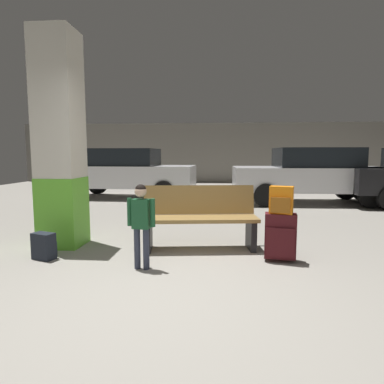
{
  "coord_description": "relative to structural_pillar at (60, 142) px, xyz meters",
  "views": [
    {
      "loc": [
        0.54,
        -2.93,
        1.33
      ],
      "look_at": [
        0.18,
        1.3,
        0.85
      ],
      "focal_mm": 31.03,
      "sensor_mm": 36.0,
      "label": 1
    }
  ],
  "objects": [
    {
      "name": "suitcase",
      "position": [
        3.04,
        -0.49,
        -1.2
      ],
      "size": [
        0.41,
        0.28,
        0.6
      ],
      "color": "#471419",
      "rests_on": "ground_plane"
    },
    {
      "name": "garage_back_wall",
      "position": [
        1.75,
        11.18,
        -0.12
      ],
      "size": [
        18.0,
        0.12,
        2.8
      ],
      "primitive_type": "cube",
      "color": "gray",
      "rests_on": "ground_plane"
    },
    {
      "name": "bench",
      "position": [
        2.01,
        0.0,
        -1.07
      ],
      "size": [
        1.65,
        0.72,
        0.89
      ],
      "color": "#9E7A42",
      "rests_on": "ground_plane"
    },
    {
      "name": "backpack_bright",
      "position": [
        3.04,
        -0.49,
        -0.75
      ],
      "size": [
        0.31,
        0.25,
        0.34
      ],
      "color": "orange",
      "rests_on": "suitcase"
    },
    {
      "name": "parked_car_near",
      "position": [
        4.77,
        4.7,
        -0.71
      ],
      "size": [
        4.13,
        1.87,
        1.51
      ],
      "color": "silver",
      "rests_on": "ground_plane"
    },
    {
      "name": "child",
      "position": [
        1.38,
        -0.92,
        -0.9
      ],
      "size": [
        0.34,
        0.21,
        1.0
      ],
      "color": "#33384C",
      "rests_on": "ground_plane"
    },
    {
      "name": "parked_car_far",
      "position": [
        -0.6,
        5.42,
        -0.71
      ],
      "size": [
        4.15,
        1.9,
        1.51
      ],
      "color": "silver",
      "rests_on": "ground_plane"
    },
    {
      "name": "structural_pillar",
      "position": [
        0.0,
        0.0,
        0.0
      ],
      "size": [
        0.57,
        0.57,
        3.05
      ],
      "color": "#66C633",
      "rests_on": "ground_plane"
    },
    {
      "name": "backpack_dark_floor",
      "position": [
        0.05,
        -0.66,
        -1.35
      ],
      "size": [
        0.32,
        0.26,
        0.34
      ],
      "color": "#1E232D",
      "rests_on": "ground_plane"
    },
    {
      "name": "ground_plane",
      "position": [
        1.75,
        2.32,
        -1.57
      ],
      "size": [
        18.0,
        18.0,
        0.1
      ],
      "primitive_type": "cube",
      "color": "gray"
    }
  ]
}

